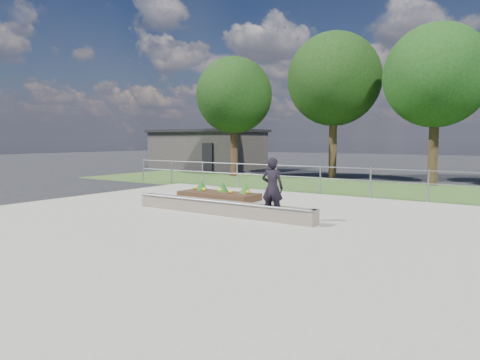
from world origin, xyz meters
name	(u,v)px	position (x,y,z in m)	size (l,w,h in m)	color
ground	(200,227)	(0.00, 0.00, 0.00)	(120.00, 120.00, 0.00)	black
grass_verge	(350,187)	(0.00, 11.00, 0.01)	(30.00, 8.00, 0.02)	#2F4D1E
concrete_slab	(200,226)	(0.00, 0.00, 0.03)	(15.00, 15.00, 0.06)	gray
fence	(320,176)	(0.00, 7.50, 0.77)	(20.06, 0.06, 1.20)	#989BA0
building	(208,149)	(-14.00, 18.00, 1.51)	(8.40, 5.40, 3.00)	#2E2B29
tree_far_left	(234,96)	(-8.00, 13.00, 4.85)	(4.55, 4.55, 7.15)	#311E13
tree_mid_left	(334,79)	(-2.50, 15.00, 5.61)	(5.25, 5.25, 8.25)	#322214
tree_mid_right	(436,76)	(3.00, 14.00, 5.23)	(4.90, 4.90, 7.70)	black
grind_ledge	(220,208)	(-0.50, 1.50, 0.26)	(6.00, 0.44, 0.43)	brown
planter_bed	(219,194)	(-2.48, 4.13, 0.24)	(3.00, 1.20, 0.61)	black
skateboarder	(272,188)	(1.24, 1.49, 0.94)	(0.80, 0.48, 1.70)	silver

